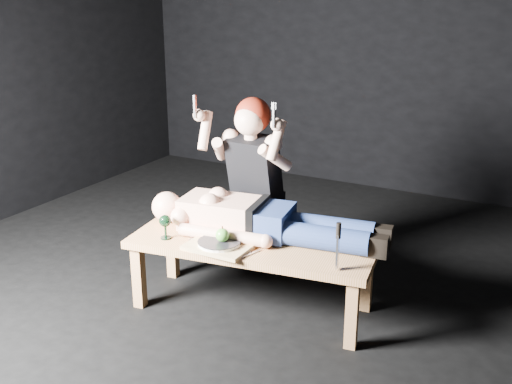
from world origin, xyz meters
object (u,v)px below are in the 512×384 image
goblet (165,227)px  lying_man (265,216)px  carving_knife (338,247)px  kneeling_woman (260,185)px  serving_tray (219,246)px  table (252,275)px

goblet → lying_man: bearing=33.2°
goblet → carving_knife: (1.08, 0.09, 0.06)m
kneeling_woman → serving_tray: bearing=-81.6°
goblet → serving_tray: bearing=5.4°
serving_tray → goblet: (-0.36, -0.03, 0.06)m
serving_tray → carving_knife: carving_knife is taller
serving_tray → goblet: bearing=-174.6°
kneeling_woman → goblet: 0.76m
goblet → carving_knife: size_ratio=0.56×
table → goblet: 0.61m
table → serving_tray: serving_tray is taller
kneeling_woman → carving_knife: bearing=-35.4°
lying_man → goblet: bearing=-155.0°
serving_tray → goblet: 0.37m
serving_tray → carving_knife: bearing=4.5°
serving_tray → kneeling_woman: bearing=96.7°
table → serving_tray: (-0.12, -0.18, 0.24)m
carving_knife → serving_tray: bearing=176.2°
carving_knife → table: bearing=160.2°
table → lying_man: 0.37m
lying_man → serving_tray: bearing=-124.7°
kneeling_woman → serving_tray: size_ratio=3.43×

